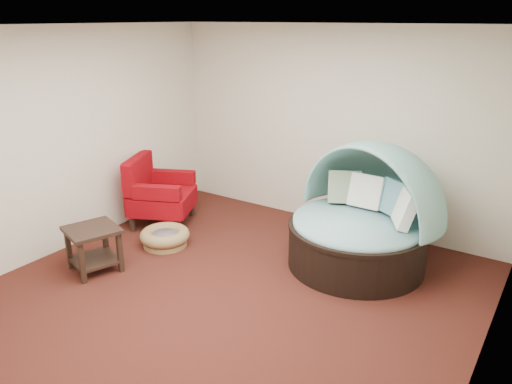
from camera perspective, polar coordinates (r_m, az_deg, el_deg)
The scene contains 9 objects.
floor at distance 5.59m, azimuth -3.09°, elevation -11.59°, with size 5.00×5.00×0.00m, color #4A1C15.
wall_back at distance 7.11m, azimuth 8.80°, elevation 7.20°, with size 5.00×5.00×0.00m, color beige.
wall_left at distance 6.77m, azimuth -20.71°, elevation 5.55°, with size 5.00×5.00×0.00m, color beige.
wall_right at distance 4.13m, azimuth 25.79°, elevation -3.63°, with size 5.00×5.00×0.00m, color beige.
ceiling at distance 4.79m, azimuth -3.73°, elevation 18.44°, with size 5.00×5.00×0.00m, color white.
canopy_daybed at distance 6.08m, azimuth 12.24°, elevation -2.02°, with size 2.10×2.06×1.51m.
pet_basket at distance 6.74m, azimuth -10.36°, elevation -5.07°, with size 0.67×0.67×0.23m.
red_armchair at distance 7.37m, azimuth -11.17°, elevation -0.14°, with size 1.13×1.13×1.00m.
side_table at distance 6.22m, azimuth -18.10°, elevation -5.58°, with size 0.72×0.72×0.54m.
Camera 1 is at (2.88, -3.83, 2.88)m, focal length 35.00 mm.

